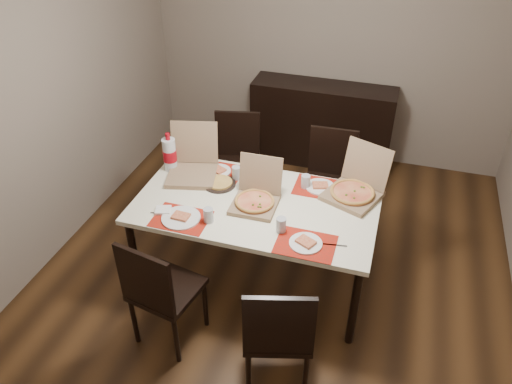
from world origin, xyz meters
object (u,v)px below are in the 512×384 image
at_px(chair_near_left, 159,290).
at_px(chair_far_right, 329,176).
at_px(chair_far_left, 237,157).
at_px(dip_bowl, 268,192).
at_px(soda_bottle, 170,155).
at_px(sideboard, 321,125).
at_px(dining_table, 256,210).
at_px(pizza_box_center, 256,198).
at_px(chair_near_right, 278,331).

height_order(chair_near_left, chair_far_right, same).
height_order(chair_far_left, dip_bowl, chair_far_left).
bearing_deg(chair_far_left, chair_far_right, -3.94).
bearing_deg(soda_bottle, dip_bowl, -6.52).
distance_m(chair_far_left, soda_bottle, 0.87).
bearing_deg(chair_near_left, dip_bowl, 63.70).
height_order(sideboard, chair_far_left, chair_far_left).
height_order(sideboard, dining_table, sideboard).
bearing_deg(sideboard, chair_far_right, -75.67).
distance_m(chair_far_left, pizza_box_center, 1.12).
bearing_deg(chair_far_right, sideboard, 104.33).
height_order(chair_near_left, soda_bottle, soda_bottle).
bearing_deg(dip_bowl, chair_near_right, -70.65).
height_order(chair_near_right, chair_far_left, same).
distance_m(chair_far_left, dip_bowl, 1.00).
xyz_separation_m(dining_table, pizza_box_center, (0.00, -0.01, 0.12)).
bearing_deg(chair_near_left, chair_near_right, -6.71).
relative_size(chair_near_right, chair_far_right, 1.00).
bearing_deg(chair_far_left, dining_table, -63.00).
xyz_separation_m(dining_table, chair_far_right, (0.41, 0.89, -0.17)).
distance_m(sideboard, chair_far_right, 1.11).
xyz_separation_m(chair_far_left, chair_far_right, (0.90, -0.06, 0.00)).
xyz_separation_m(sideboard, dip_bowl, (-0.09, -1.82, 0.31)).
relative_size(sideboard, soda_bottle, 4.50).
bearing_deg(sideboard, chair_near_right, -84.35).
relative_size(dining_table, chair_far_left, 1.94).
distance_m(sideboard, soda_bottle, 2.01).
relative_size(dip_bowl, soda_bottle, 0.32).
bearing_deg(sideboard, dining_table, -94.00).
xyz_separation_m(chair_near_left, chair_near_right, (0.85, -0.10, 0.00)).
relative_size(pizza_box_center, soda_bottle, 1.11).
bearing_deg(pizza_box_center, chair_near_left, -117.97).
bearing_deg(chair_far_right, chair_near_right, -89.68).
relative_size(chair_near_right, chair_far_left, 1.00).
bearing_deg(chair_far_left, dip_bowl, -56.47).
height_order(chair_far_right, soda_bottle, soda_bottle).
distance_m(chair_near_left, pizza_box_center, 0.96).
bearing_deg(dip_bowl, soda_bottle, 173.48).
distance_m(dining_table, chair_far_left, 1.08).
bearing_deg(soda_bottle, chair_far_right, 27.92).
height_order(sideboard, chair_far_right, chair_far_right).
xyz_separation_m(sideboard, dining_table, (-0.14, -1.97, 0.23)).
relative_size(sideboard, chair_near_right, 1.61).
distance_m(dining_table, chair_near_left, 0.94).
bearing_deg(chair_near_left, sideboard, 78.56).
height_order(chair_near_left, chair_far_left, same).
distance_m(dining_table, dip_bowl, 0.17).
height_order(sideboard, soda_bottle, soda_bottle).
height_order(dining_table, dip_bowl, dip_bowl).
relative_size(chair_far_left, chair_far_right, 1.00).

